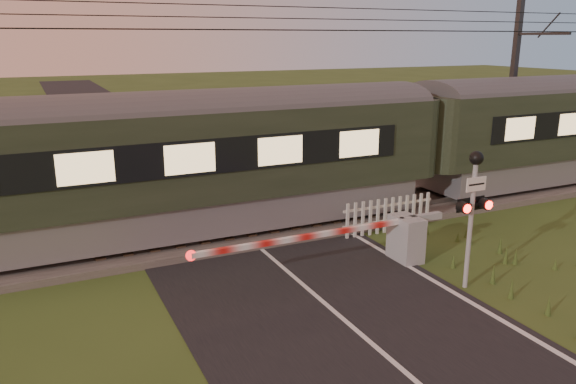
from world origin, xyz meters
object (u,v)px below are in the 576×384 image
crossing_signal (473,196)px  catenary_mast (514,84)px  picket_fence (389,215)px  train (416,141)px  boom_gate (397,238)px

crossing_signal → catenary_mast: size_ratio=0.45×
picket_fence → train: bearing=39.6°
boom_gate → crossing_signal: bearing=-74.0°
boom_gate → picket_fence: size_ratio=2.21×
train → picket_fence: train is taller
train → catenary_mast: 6.90m
crossing_signal → catenary_mast: 12.22m
boom_gate → catenary_mast: (9.77, 6.02, 2.92)m
crossing_signal → picket_fence: 4.11m
picket_fence → catenary_mast: (8.66, 4.12, 3.03)m
train → crossing_signal: 6.33m
train → catenary_mast: (6.37, 2.23, 1.41)m
crossing_signal → catenary_mast: bearing=40.4°
picket_fence → catenary_mast: 10.06m
train → crossing_signal: bearing=-116.9°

